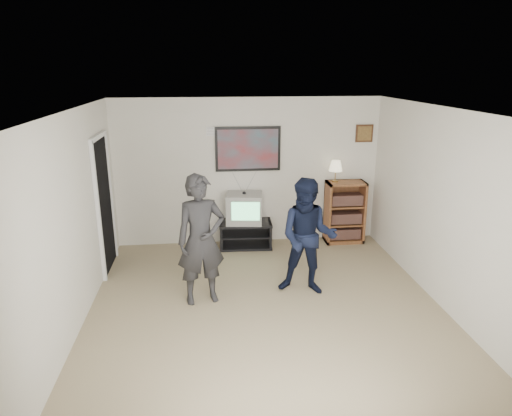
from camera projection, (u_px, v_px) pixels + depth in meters
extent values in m
cube|color=#7F6B51|center=(267.00, 312.00, 5.78)|extent=(4.50, 5.00, 0.01)
cube|color=white|center=(269.00, 111.00, 5.04)|extent=(4.50, 5.00, 0.01)
cube|color=silver|center=(248.00, 172.00, 7.78)|extent=(4.50, 0.01, 2.50)
cube|color=silver|center=(71.00, 225.00, 5.17)|extent=(0.01, 5.00, 2.50)
cube|color=silver|center=(448.00, 212.00, 5.65)|extent=(0.01, 5.00, 2.50)
cube|color=black|center=(245.00, 223.00, 7.76)|extent=(0.91, 0.53, 0.04)
cube|color=black|center=(246.00, 245.00, 7.88)|extent=(0.91, 0.53, 0.04)
cube|color=black|center=(221.00, 235.00, 7.78)|extent=(0.06, 0.47, 0.44)
cube|color=black|center=(269.00, 233.00, 7.86)|extent=(0.06, 0.47, 0.44)
imported|color=#232325|center=(201.00, 240.00, 5.81)|extent=(0.70, 0.54, 1.71)
imported|color=black|center=(308.00, 237.00, 6.06)|extent=(0.92, 0.81, 1.60)
cube|color=white|center=(201.00, 216.00, 5.94)|extent=(0.04, 0.11, 0.03)
cube|color=white|center=(305.00, 217.00, 6.26)|extent=(0.06, 0.12, 0.03)
cube|color=black|center=(248.00, 149.00, 7.64)|extent=(1.10, 0.03, 0.75)
cube|color=white|center=(215.00, 131.00, 7.49)|extent=(0.28, 0.02, 0.14)
cube|color=#3C2A13|center=(364.00, 133.00, 7.79)|extent=(0.30, 0.03, 0.30)
cube|color=black|center=(104.00, 205.00, 6.76)|extent=(0.03, 0.85, 2.00)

